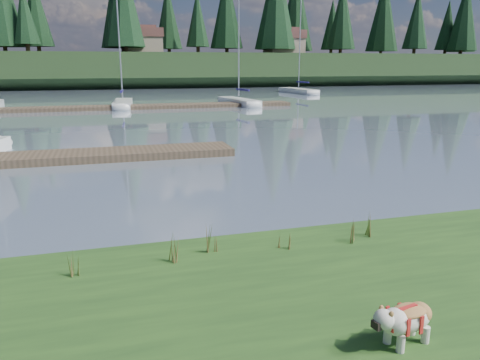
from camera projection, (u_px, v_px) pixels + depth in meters
name	position (u px, v px, depth m)	size (l,w,h in m)	color
ground	(116.00, 109.00, 38.42)	(200.00, 200.00, 0.00)	#7E8FA3
ridge	(107.00, 70.00, 77.86)	(200.00, 20.00, 5.00)	black
bulldog	(407.00, 318.00, 5.64)	(0.93, 0.48, 0.55)	silver
dock_near	(25.00, 159.00, 17.74)	(16.00, 2.00, 0.30)	#4C3D2C
dock_far	(140.00, 107.00, 38.93)	(26.00, 2.20, 0.30)	#4C3D2C
sailboat_bg_2	(123.00, 103.00, 40.89)	(2.05, 7.29, 10.89)	silver
sailboat_bg_3	(236.00, 101.00, 42.98)	(2.49, 7.49, 10.88)	silver
sailboat_bg_5	(296.00, 90.00, 59.88)	(2.44, 8.81, 12.35)	silver
weed_0	(174.00, 246.00, 7.99)	(0.17, 0.14, 0.70)	#475B23
weed_1	(212.00, 240.00, 8.43)	(0.17, 0.14, 0.55)	#475B23
weed_2	(351.00, 231.00, 8.90)	(0.17, 0.14, 0.54)	#475B23
weed_3	(74.00, 264.00, 7.48)	(0.17, 0.14, 0.47)	#475B23
weed_4	(285.00, 240.00, 8.60)	(0.17, 0.14, 0.39)	#475B23
weed_5	(370.00, 225.00, 9.24)	(0.17, 0.14, 0.50)	#475B23
mud_lip	(169.00, 256.00, 8.98)	(60.00, 0.50, 0.14)	#33281C
conifer_3	(35.00, 9.00, 71.96)	(4.84, 4.84, 12.25)	#382619
conifer_5	(197.00, 19.00, 77.12)	(3.96, 3.96, 10.35)	#382619
conifer_6	(276.00, 0.00, 78.02)	(7.04, 7.04, 17.00)	#382619
conifer_7	(342.00, 15.00, 85.06)	(5.28, 5.28, 13.20)	#382619
conifer_8	(417.00, 19.00, 85.03)	(4.62, 4.62, 11.77)	#382619
conifer_9	(465.00, 15.00, 91.03)	(5.94, 5.94, 14.62)	#382619
house_1	(143.00, 40.00, 76.46)	(6.30, 5.30, 4.65)	gray
house_2	(284.00, 42.00, 81.12)	(6.30, 5.30, 4.65)	gray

